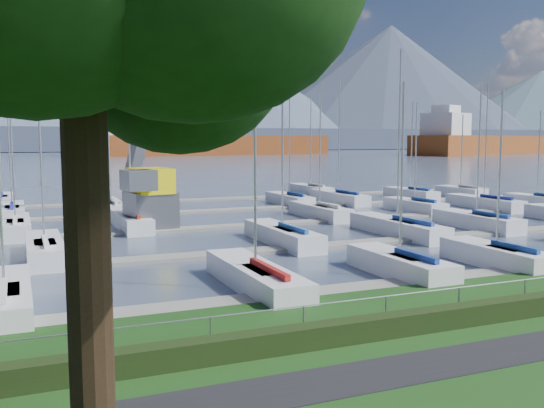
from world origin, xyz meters
TOP-DOWN VIEW (x-y plane):
  - path at (0.00, -3.00)m, footprint 160.00×2.00m
  - water at (0.00, 260.00)m, footprint 800.00×540.00m
  - hedge at (0.00, -0.40)m, footprint 80.00×0.70m
  - fence at (0.00, 0.00)m, footprint 80.00×0.04m
  - foothill at (0.00, 330.00)m, footprint 900.00×80.00m
  - mountains at (7.35, 404.62)m, footprint 1190.00×360.00m
  - docks at (0.00, 26.00)m, footprint 90.00×41.60m
  - crane at (-2.68, 28.51)m, footprint 6.41×13.21m
  - cargo_ship_mid at (53.97, 217.60)m, footprint 104.09×24.94m
  - cargo_ship_east at (164.13, 182.57)m, footprint 82.33×43.66m
  - sailboat_fleet at (-2.97, 27.31)m, footprint 73.86×49.03m

SIDE VIEW (x-z plane):
  - water at x=0.00m, z-range -0.50..-0.30m
  - docks at x=0.00m, z-range -0.34..-0.09m
  - path at x=0.00m, z-range -0.01..0.03m
  - hedge at x=0.00m, z-range 0.00..0.70m
  - fence at x=0.00m, z-range 1.18..1.22m
  - cargo_ship_mid at x=53.97m, z-range -7.24..14.26m
  - cargo_ship_east at x=164.13m, z-range -7.01..14.49m
  - crane at x=-2.68m, z-range -5.85..16.50m
  - sailboat_fleet at x=-2.97m, z-range -1.18..11.88m
  - foothill at x=0.00m, z-range 0.00..12.00m
  - mountains at x=7.35m, z-range -10.82..104.18m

